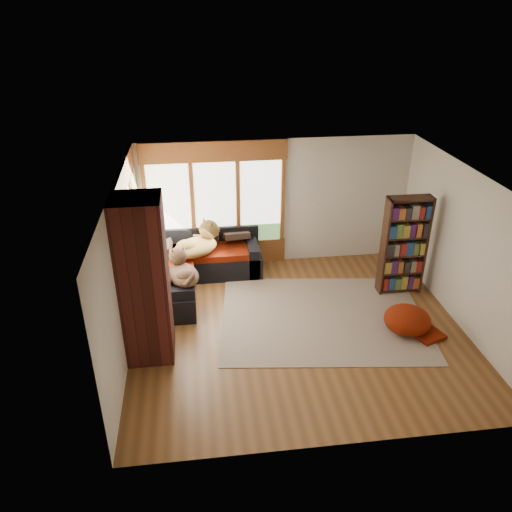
{
  "coord_description": "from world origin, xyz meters",
  "views": [
    {
      "loc": [
        -1.58,
        -6.78,
        4.97
      ],
      "look_at": [
        -0.59,
        0.91,
        0.95
      ],
      "focal_mm": 35.0,
      "sensor_mm": 36.0,
      "label": 1
    }
  ],
  "objects_px": {
    "pouf": "(407,319)",
    "dog_tan": "(199,242)",
    "brick_chimney": "(144,281)",
    "bookshelf": "(404,246)",
    "area_rug": "(322,317)",
    "sectional_sofa": "(181,271)",
    "dog_brindle": "(182,270)"
  },
  "relations": [
    {
      "from": "area_rug",
      "to": "bookshelf",
      "type": "bearing_deg",
      "value": 23.47
    },
    {
      "from": "pouf",
      "to": "dog_tan",
      "type": "xyz_separation_m",
      "value": [
        -3.38,
        2.16,
        0.59
      ]
    },
    {
      "from": "brick_chimney",
      "to": "sectional_sofa",
      "type": "bearing_deg",
      "value": 77.71
    },
    {
      "from": "sectional_sofa",
      "to": "dog_brindle",
      "type": "relative_size",
      "value": 2.37
    },
    {
      "from": "pouf",
      "to": "dog_tan",
      "type": "bearing_deg",
      "value": 147.45
    },
    {
      "from": "bookshelf",
      "to": "sectional_sofa",
      "type": "bearing_deg",
      "value": 169.95
    },
    {
      "from": "brick_chimney",
      "to": "bookshelf",
      "type": "bearing_deg",
      "value": 16.23
    },
    {
      "from": "brick_chimney",
      "to": "pouf",
      "type": "bearing_deg",
      "value": 0.94
    },
    {
      "from": "area_rug",
      "to": "dog_tan",
      "type": "height_order",
      "value": "dog_tan"
    },
    {
      "from": "bookshelf",
      "to": "pouf",
      "type": "xyz_separation_m",
      "value": [
        -0.34,
        -1.25,
        -0.73
      ]
    },
    {
      "from": "sectional_sofa",
      "to": "dog_tan",
      "type": "xyz_separation_m",
      "value": [
        0.38,
        0.18,
        0.51
      ]
    },
    {
      "from": "area_rug",
      "to": "pouf",
      "type": "relative_size",
      "value": 4.53
    },
    {
      "from": "dog_tan",
      "to": "bookshelf",
      "type": "bearing_deg",
      "value": -48.75
    },
    {
      "from": "area_rug",
      "to": "pouf",
      "type": "distance_m",
      "value": 1.42
    },
    {
      "from": "area_rug",
      "to": "bookshelf",
      "type": "height_order",
      "value": "bookshelf"
    },
    {
      "from": "bookshelf",
      "to": "pouf",
      "type": "bearing_deg",
      "value": -105.29
    },
    {
      "from": "sectional_sofa",
      "to": "bookshelf",
      "type": "bearing_deg",
      "value": -10.95
    },
    {
      "from": "bookshelf",
      "to": "pouf",
      "type": "distance_m",
      "value": 1.49
    },
    {
      "from": "brick_chimney",
      "to": "pouf",
      "type": "distance_m",
      "value": 4.33
    },
    {
      "from": "bookshelf",
      "to": "dog_brindle",
      "type": "relative_size",
      "value": 2.04
    },
    {
      "from": "brick_chimney",
      "to": "bookshelf",
      "type": "height_order",
      "value": "brick_chimney"
    },
    {
      "from": "bookshelf",
      "to": "area_rug",
      "type": "bearing_deg",
      "value": -156.53
    },
    {
      "from": "brick_chimney",
      "to": "pouf",
      "type": "relative_size",
      "value": 3.37
    },
    {
      "from": "area_rug",
      "to": "brick_chimney",
      "type": "bearing_deg",
      "value": -168.14
    },
    {
      "from": "sectional_sofa",
      "to": "area_rug",
      "type": "distance_m",
      "value": 2.86
    },
    {
      "from": "dog_brindle",
      "to": "brick_chimney",
      "type": "bearing_deg",
      "value": 141.74
    },
    {
      "from": "brick_chimney",
      "to": "area_rug",
      "type": "height_order",
      "value": "brick_chimney"
    },
    {
      "from": "area_rug",
      "to": "dog_brindle",
      "type": "bearing_deg",
      "value": 165.14
    },
    {
      "from": "pouf",
      "to": "brick_chimney",
      "type": "bearing_deg",
      "value": -179.06
    },
    {
      "from": "sectional_sofa",
      "to": "area_rug",
      "type": "bearing_deg",
      "value": -31.31
    },
    {
      "from": "pouf",
      "to": "area_rug",
      "type": "bearing_deg",
      "value": 157.45
    },
    {
      "from": "area_rug",
      "to": "dog_brindle",
      "type": "xyz_separation_m",
      "value": [
        -2.39,
        0.64,
        0.76
      ]
    }
  ]
}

